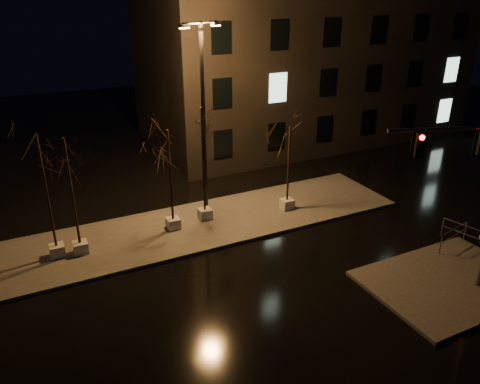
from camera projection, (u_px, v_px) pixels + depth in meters
ground at (255, 286)px, 19.76m from camera, size 90.00×90.00×0.00m
median at (202, 225)px, 24.65m from camera, size 22.00×5.00×0.15m
sidewalk_corner at (449, 282)px, 19.91m from camera, size 7.00×5.00×0.15m
building at (305, 42)px, 37.15m from camera, size 25.00×12.00×15.00m
tree_0 at (41, 164)px, 19.87m from camera, size 1.80×1.80×5.98m
tree_1 at (68, 165)px, 20.19m from camera, size 1.80×1.80×5.77m
tree_2 at (169, 153)px, 22.53m from camera, size 1.80×1.80×5.38m
tree_3 at (202, 134)px, 23.27m from camera, size 1.80×1.80×6.22m
tree_4 at (289, 146)px, 24.83m from camera, size 1.80×1.80×4.86m
traffic_signal_mast at (475, 187)px, 17.60m from camera, size 5.36×2.02×6.93m
streetlight_main at (203, 110)px, 23.61m from camera, size 2.42×1.10×9.95m
guard_rail_a at (454, 234)px, 22.25m from camera, size 2.22×0.51×0.98m
guard_rail_b at (464, 232)px, 22.38m from camera, size 0.61×2.13×1.04m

